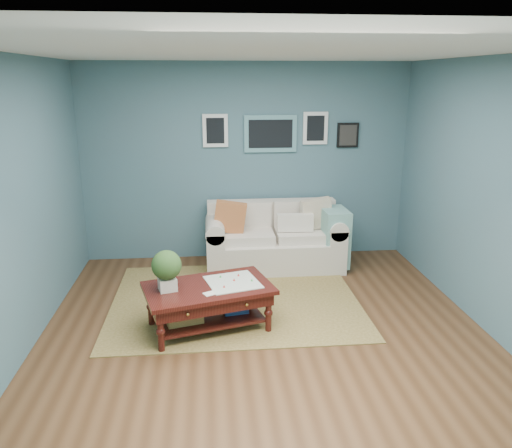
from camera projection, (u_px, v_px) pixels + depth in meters
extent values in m
plane|color=brown|center=(266.00, 341.00, 4.90)|extent=(5.00, 5.00, 0.00)
plane|color=white|center=(268.00, 51.00, 4.14)|extent=(5.00, 5.00, 0.00)
cube|color=slate|center=(246.00, 163.00, 6.91)|extent=(4.50, 0.02, 2.70)
cube|color=slate|center=(335.00, 355.00, 2.13)|extent=(4.50, 0.02, 2.70)
cube|color=slate|center=(9.00, 214.00, 4.31)|extent=(0.02, 5.00, 2.70)
cube|color=slate|center=(503.00, 202.00, 4.72)|extent=(0.02, 5.00, 2.70)
cube|color=#5E979D|center=(270.00, 134.00, 6.80)|extent=(0.72, 0.03, 0.50)
cube|color=black|center=(271.00, 134.00, 6.78)|extent=(0.60, 0.01, 0.38)
cube|color=white|center=(215.00, 131.00, 6.72)|extent=(0.34, 0.03, 0.44)
cube|color=white|center=(315.00, 128.00, 6.84)|extent=(0.34, 0.03, 0.44)
cube|color=black|center=(348.00, 135.00, 6.91)|extent=(0.30, 0.03, 0.34)
cube|color=brown|center=(235.00, 300.00, 5.79)|extent=(2.81, 2.25, 0.01)
cube|color=beige|center=(274.00, 253.00, 6.77)|extent=(1.35, 0.84, 0.40)
cube|color=beige|center=(271.00, 216.00, 6.96)|extent=(1.77, 0.21, 0.46)
cube|color=beige|center=(215.00, 248.00, 6.67)|extent=(0.23, 0.84, 0.59)
cube|color=beige|center=(331.00, 244.00, 6.82)|extent=(0.23, 0.84, 0.59)
cylinder|color=beige|center=(215.00, 227.00, 6.59)|extent=(0.25, 0.84, 0.25)
cylinder|color=beige|center=(332.00, 224.00, 6.73)|extent=(0.25, 0.84, 0.25)
cube|color=beige|center=(248.00, 236.00, 6.61)|extent=(0.69, 0.53, 0.12)
cube|color=beige|center=(301.00, 235.00, 6.68)|extent=(0.69, 0.53, 0.12)
cube|color=beige|center=(246.00, 214.00, 6.80)|extent=(0.69, 0.11, 0.34)
cube|color=beige|center=(298.00, 213.00, 6.87)|extent=(0.69, 0.11, 0.34)
cube|color=#C84A23|center=(230.00, 217.00, 6.52)|extent=(0.46, 0.16, 0.45)
cube|color=#F4E6CB|center=(316.00, 213.00, 6.69)|extent=(0.45, 0.17, 0.44)
cube|color=silver|center=(295.00, 223.00, 6.58)|extent=(0.48, 0.11, 0.23)
cube|color=#88C2B9|center=(334.00, 237.00, 6.67)|extent=(0.32, 0.52, 0.76)
cube|color=black|center=(208.00, 288.00, 5.02)|extent=(1.40, 1.04, 0.04)
cube|color=black|center=(208.00, 296.00, 5.05)|extent=(1.30, 0.94, 0.13)
cube|color=black|center=(209.00, 318.00, 5.12)|extent=(1.17, 0.81, 0.03)
sphere|color=gold|center=(188.00, 314.00, 4.64)|extent=(0.03, 0.03, 0.03)
sphere|color=gold|center=(247.00, 305.00, 4.84)|extent=(0.03, 0.03, 0.03)
cylinder|color=black|center=(161.00, 331.00, 4.65)|extent=(0.06, 0.06, 0.43)
cylinder|color=black|center=(269.00, 312.00, 5.02)|extent=(0.06, 0.06, 0.43)
cylinder|color=black|center=(151.00, 306.00, 5.16)|extent=(0.06, 0.06, 0.43)
cylinder|color=black|center=(249.00, 291.00, 5.53)|extent=(0.06, 0.06, 0.43)
cube|color=beige|center=(167.00, 284.00, 4.91)|extent=(0.21, 0.21, 0.13)
sphere|color=#2A501F|center=(166.00, 265.00, 4.85)|extent=(0.29, 0.29, 0.29)
cube|color=silver|center=(233.00, 282.00, 5.10)|extent=(0.62, 0.62, 0.01)
cube|color=#A1874D|center=(184.00, 311.00, 4.99)|extent=(0.41, 0.34, 0.21)
cube|color=navy|center=(235.00, 306.00, 5.21)|extent=(0.29, 0.25, 0.12)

